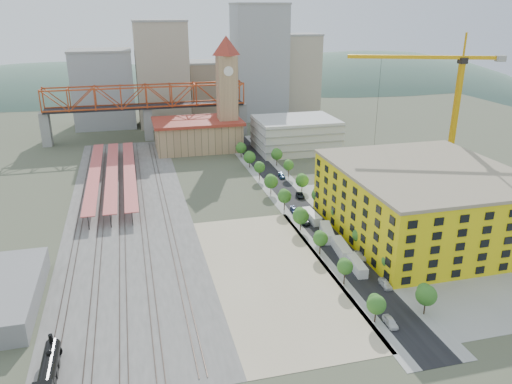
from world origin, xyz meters
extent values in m
plane|color=#474C38|center=(0.00, 0.00, 0.00)|extent=(400.00, 400.00, 0.00)
cube|color=#605E59|center=(-36.00, 17.50, 0.03)|extent=(36.00, 165.00, 0.06)
cube|color=tan|center=(-4.00, -31.50, 0.03)|extent=(28.00, 67.00, 0.06)
cube|color=black|center=(16.00, 15.00, 0.03)|extent=(12.00, 170.00, 0.06)
cube|color=gray|center=(10.50, 15.00, 0.02)|extent=(3.00, 170.00, 0.04)
cube|color=gray|center=(21.50, 15.00, 0.02)|extent=(3.00, 170.00, 0.04)
cube|color=gray|center=(45.00, -20.00, 0.03)|extent=(50.00, 90.00, 0.06)
cube|color=#382B23|center=(-50.72, 17.50, 0.15)|extent=(0.12, 160.00, 0.18)
cube|color=#382B23|center=(-49.28, 17.50, 0.15)|extent=(0.12, 160.00, 0.18)
cube|color=#382B23|center=(-44.72, 17.50, 0.15)|extent=(0.12, 160.00, 0.18)
cube|color=#382B23|center=(-43.28, 17.50, 0.15)|extent=(0.12, 160.00, 0.18)
cube|color=#382B23|center=(-38.72, 17.50, 0.15)|extent=(0.12, 160.00, 0.18)
cube|color=#382B23|center=(-37.28, 17.50, 0.15)|extent=(0.12, 160.00, 0.18)
cube|color=#382B23|center=(-32.72, 17.50, 0.15)|extent=(0.12, 160.00, 0.18)
cube|color=#382B23|center=(-31.28, 17.50, 0.15)|extent=(0.12, 160.00, 0.18)
cube|color=#382B23|center=(-25.72, 17.50, 0.15)|extent=(0.12, 160.00, 0.18)
cube|color=#382B23|center=(-24.28, 17.50, 0.15)|extent=(0.12, 160.00, 0.18)
cube|color=#CC4F4E|center=(-47.00, 45.00, 4.00)|extent=(4.00, 80.00, 0.25)
cylinder|color=black|center=(-47.00, 45.00, 2.00)|extent=(0.24, 0.24, 4.00)
cube|color=#CC4F4E|center=(-41.00, 45.00, 4.00)|extent=(4.00, 80.00, 0.25)
cylinder|color=black|center=(-41.00, 45.00, 2.00)|extent=(0.24, 0.24, 4.00)
cube|color=#CC4F4E|center=(-35.00, 45.00, 4.00)|extent=(4.00, 80.00, 0.25)
cylinder|color=black|center=(-35.00, 45.00, 2.00)|extent=(0.24, 0.24, 4.00)
cube|color=tan|center=(-5.00, 82.00, 6.00)|extent=(36.00, 22.00, 12.00)
cube|color=maroon|center=(-5.00, 82.00, 12.50)|extent=(38.00, 24.00, 1.20)
cube|color=tan|center=(8.00, 80.00, 20.00)|extent=(8.00, 8.00, 40.00)
pyramid|color=maroon|center=(8.00, 80.00, 48.00)|extent=(12.00, 12.00, 8.00)
cylinder|color=white|center=(8.00, 75.90, 34.00)|extent=(4.00, 0.30, 4.00)
cube|color=silver|center=(36.00, 70.00, 7.00)|extent=(34.00, 26.00, 14.00)
cube|color=gray|center=(-70.00, 105.00, 7.50)|extent=(4.00, 6.00, 15.00)
cube|color=gray|center=(20.00, 105.00, 7.50)|extent=(4.00, 6.00, 15.00)
cube|color=gray|center=(-25.00, 105.00, 7.50)|extent=(4.00, 6.00, 15.00)
cube|color=black|center=(-25.00, 105.00, 15.50)|extent=(90.00, 9.00, 1.00)
cube|color=yellow|center=(42.00, -20.00, 9.00)|extent=(44.00, 50.00, 18.00)
cube|color=gray|center=(42.00, -20.00, 18.40)|extent=(44.60, 50.60, 0.80)
cube|color=#9EA0A3|center=(-45.00, 140.00, 19.00)|extent=(30.00, 25.00, 38.00)
cube|color=#B2A58C|center=(-15.00, 135.00, 26.00)|extent=(26.00, 22.00, 52.00)
cube|color=gray|center=(12.00, 150.00, 15.00)|extent=(24.00, 24.00, 30.00)
cube|color=#9EA0A3|center=(38.00, 140.00, 30.00)|extent=(28.00, 22.00, 60.00)
cube|color=#B2A58C|center=(62.00, 145.00, 22.00)|extent=(22.00, 20.00, 44.00)
cube|color=brown|center=(-2.00, 160.00, 13.00)|extent=(20.00, 20.00, 26.00)
ellipsoid|color=#4C6B59|center=(-80.00, 260.00, -68.00)|extent=(396.00, 216.00, 180.00)
ellipsoid|color=#4C6B59|center=(40.00, 260.00, -92.00)|extent=(484.00, 264.00, 220.00)
ellipsoid|color=#4C6B59|center=(160.00, 260.00, -70.00)|extent=(418.00, 228.00, 190.00)
cylinder|color=black|center=(-50.00, -56.46, 2.58)|extent=(2.68, 12.88, 2.68)
cylinder|color=black|center=(-50.00, -51.09, 4.51)|extent=(0.75, 0.75, 1.72)
sphere|color=black|center=(-50.00, -54.31, 3.97)|extent=(1.07, 1.07, 1.07)
cone|color=black|center=(-50.00, -49.16, 0.97)|extent=(2.79, 1.72, 2.79)
cube|color=#CF940D|center=(69.25, 8.73, 21.12)|extent=(1.50, 1.50, 42.25)
cube|color=black|center=(69.25, 8.73, 43.18)|extent=(2.35, 2.35, 1.88)
cube|color=#CF940D|center=(52.49, 14.85, 44.12)|extent=(33.90, 13.29, 1.13)
cube|color=#CF940D|center=(74.54, 6.80, 44.12)|extent=(10.97, 4.92, 1.13)
cube|color=gray|center=(79.83, 4.87, 43.94)|extent=(3.45, 3.17, 1.88)
cube|color=#CF940D|center=(69.25, 8.73, 47.88)|extent=(0.47, 0.47, 7.51)
cube|color=silver|center=(16.00, -34.68, 1.25)|extent=(3.09, 9.30, 2.50)
cube|color=silver|center=(16.00, -25.88, 1.38)|extent=(3.64, 10.32, 2.77)
cube|color=silver|center=(16.00, -16.06, 1.39)|extent=(4.98, 10.53, 2.79)
cube|color=silver|center=(16.00, -4.34, 1.30)|extent=(2.86, 9.60, 2.60)
imported|color=white|center=(13.00, -56.65, 0.77)|extent=(1.99, 4.59, 1.54)
imported|color=#939498|center=(13.00, -18.77, 0.79)|extent=(2.20, 4.95, 1.58)
imported|color=black|center=(13.00, -5.68, 0.75)|extent=(3.02, 5.61, 1.50)
imported|color=navy|center=(13.00, 2.96, 0.65)|extent=(2.23, 4.63, 1.30)
imported|color=white|center=(19.00, -43.36, 0.78)|extent=(2.07, 4.68, 1.57)
imported|color=#A0A0A5|center=(19.00, -29.68, 0.77)|extent=(2.24, 4.86, 1.54)
imported|color=black|center=(19.00, 14.51, 0.70)|extent=(3.08, 5.35, 1.40)
imported|color=navy|center=(19.00, 35.23, 0.71)|extent=(2.44, 5.05, 1.42)
camera|label=1|loc=(-33.30, -130.44, 59.00)|focal=35.00mm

